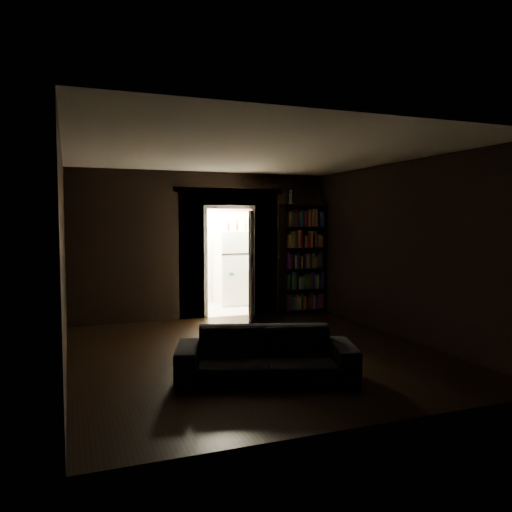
{
  "coord_description": "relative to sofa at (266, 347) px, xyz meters",
  "views": [
    {
      "loc": [
        -2.44,
        -6.52,
        1.86
      ],
      "look_at": [
        0.36,
        0.9,
        1.31
      ],
      "focal_mm": 35.0,
      "sensor_mm": 36.0,
      "label": 1
    }
  ],
  "objects": [
    {
      "name": "door",
      "position": [
        1.11,
        3.54,
        0.63
      ],
      "size": [
        0.38,
        0.8,
        2.05
      ],
      "primitive_type": "cube",
      "rotation": [
        0.0,
        0.0,
        1.16
      ],
      "color": "silver",
      "rests_on": "ground"
    },
    {
      "name": "figurine",
      "position": [
        2.06,
        3.84,
        1.95
      ],
      "size": [
        0.12,
        0.12,
        0.29
      ],
      "primitive_type": "cube",
      "rotation": [
        0.0,
        0.0,
        -0.28
      ],
      "color": "silver",
      "rests_on": "bookshelf"
    },
    {
      "name": "bookshelf",
      "position": [
        2.31,
        3.79,
        0.7
      ],
      "size": [
        0.95,
        0.66,
        2.2
      ],
      "primitive_type": "cube",
      "rotation": [
        0.0,
        0.0,
        0.43
      ],
      "color": "black",
      "rests_on": "ground"
    },
    {
      "name": "refrigerator",
      "position": [
        1.31,
        5.25,
        0.43
      ],
      "size": [
        0.94,
        0.91,
        1.65
      ],
      "primitive_type": "cube",
      "rotation": [
        0.0,
        0.0,
        0.39
      ],
      "color": "white",
      "rests_on": "ground"
    },
    {
      "name": "room_walls",
      "position": [
        0.3,
        2.27,
        1.28
      ],
      "size": [
        5.02,
        5.61,
        2.84
      ],
      "color": "black",
      "rests_on": "ground"
    },
    {
      "name": "sofa",
      "position": [
        0.0,
        0.0,
        0.0
      ],
      "size": [
        2.24,
        1.48,
        0.8
      ],
      "primitive_type": "imported",
      "rotation": [
        0.0,
        0.0,
        -0.31
      ],
      "color": "black",
      "rests_on": "ground"
    },
    {
      "name": "bottles",
      "position": [
        1.38,
        5.18,
        1.37
      ],
      "size": [
        0.6,
        0.13,
        0.24
      ],
      "primitive_type": "cube",
      "rotation": [
        0.0,
        0.0,
        0.09
      ],
      "color": "black",
      "rests_on": "refrigerator"
    },
    {
      "name": "kitchen_alcove",
      "position": [
        0.81,
        5.07,
        0.81
      ],
      "size": [
        2.2,
        1.8,
        2.6
      ],
      "color": "#B2A99B",
      "rests_on": "ground"
    },
    {
      "name": "ground",
      "position": [
        0.31,
        1.2,
        -0.4
      ],
      "size": [
        5.5,
        5.5,
        0.0
      ],
      "primitive_type": "plane",
      "color": "black",
      "rests_on": "ground"
    }
  ]
}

